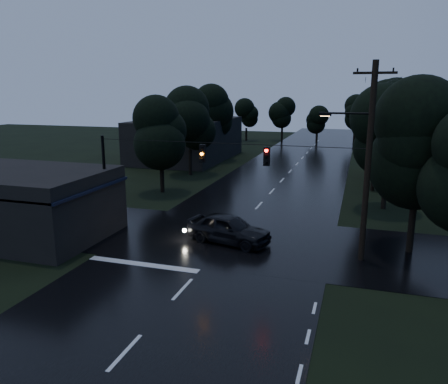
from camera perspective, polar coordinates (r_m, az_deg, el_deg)
The scene contains 18 objects.
ground at distance 15.98m, azimuth -12.81°, elevation -19.81°, with size 160.00×160.00×0.00m, color black.
main_road at distance 42.91m, azimuth 7.59°, elevation 1.51°, with size 12.00×120.00×0.02m, color black.
cross_street at distance 25.96m, azimuth 0.59°, elevation -6.19°, with size 60.00×9.00×0.02m, color black.
storefront at distance 29.37m, azimuth -26.24°, elevation -1.17°, with size 12.15×7.00×4.00m.
building_far_right at distance 46.40m, azimuth 25.90°, elevation 3.93°, with size 10.00×14.00×4.40m, color black.
building_far_left at distance 55.93m, azimuth -4.85°, elevation 6.88°, with size 10.00×16.00×5.00m, color black.
utility_pole_main at distance 22.69m, azimuth 18.11°, elevation 4.03°, with size 3.50×0.30×10.00m.
utility_pole_far at distance 39.74m, azimuth 19.17°, elevation 5.63°, with size 2.00×0.30×7.50m.
anchor_pole_left at distance 27.34m, azimuth -15.24°, elevation 0.88°, with size 0.18×0.18×6.00m, color black.
span_signals at distance 23.60m, azimuth 1.20°, elevation 4.98°, with size 15.00×0.37×1.12m.
tree_corner_near at distance 24.75m, azimuth 24.24°, elevation 5.96°, with size 4.48×4.48×9.44m.
tree_left_a at distance 37.26m, azimuth -8.29°, elevation 7.87°, with size 3.92×3.92×8.26m.
tree_left_b at distance 44.77m, azimuth -4.53°, elevation 9.33°, with size 4.20×4.20×8.85m.
tree_left_c at distance 54.33m, azimuth -1.14°, elevation 10.44°, with size 4.48×4.48×9.44m.
tree_right_a at distance 33.62m, azimuth 20.81°, elevation 7.24°, with size 4.20×4.20×8.85m.
tree_right_b at distance 41.59m, azimuth 21.13°, elevation 8.72°, with size 4.48×4.48×9.44m.
tree_right_c at distance 51.58m, azimuth 21.22°, elevation 9.83°, with size 4.76×4.76×10.03m.
car at distance 25.17m, azimuth 0.60°, elevation -4.79°, with size 2.00×4.97×1.69m, color black.
Camera 1 is at (7.09, -11.43, 8.63)m, focal length 35.00 mm.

